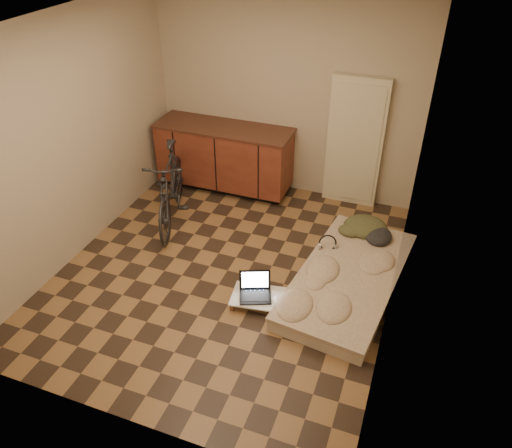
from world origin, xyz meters
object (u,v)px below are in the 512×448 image
(futon, at_px, (348,279))
(laptop, at_px, (255,290))
(bicycle, at_px, (170,183))
(lap_desk, at_px, (260,297))

(futon, distance_m, laptop, 1.02)
(bicycle, bearing_deg, lap_desk, -53.57)
(bicycle, bearing_deg, futon, -30.72)
(lap_desk, bearing_deg, futon, 28.68)
(bicycle, distance_m, lap_desk, 1.94)
(futon, height_order, laptop, laptop)
(bicycle, xyz_separation_m, lap_desk, (1.56, -1.07, -0.45))
(lap_desk, xyz_separation_m, laptop, (-0.06, 0.02, 0.06))
(bicycle, distance_m, futon, 2.43)
(lap_desk, bearing_deg, bicycle, 137.22)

